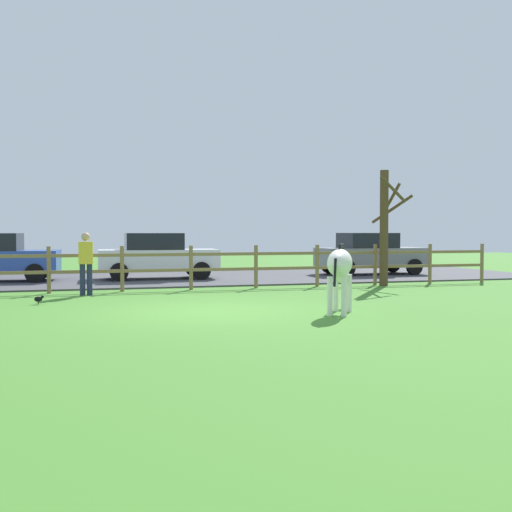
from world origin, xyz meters
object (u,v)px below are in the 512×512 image
Objects in this scene: bare_tree at (385,225)px; parked_car_grey at (370,253)px; parked_car_white at (157,256)px; visitor_near_fence at (86,261)px; crow_on_grass at (39,299)px; zebra at (340,268)px.

parked_car_grey is at bearing 69.09° from bare_tree.
visitor_near_fence reaches higher than parked_car_white.
parked_car_white is at bearing 61.23° from crow_on_grass.
parked_car_white reaches higher than crow_on_grass.
crow_on_grass is at bearing 150.11° from zebra.
crow_on_grass is at bearing -120.94° from visitor_near_fence.
parked_car_white is 2.47× the size of visitor_near_fence.
visitor_near_fence is at bearing 132.82° from zebra.
parked_car_grey is 2.45× the size of visitor_near_fence.
zebra is (-4.00, -5.70, -0.94)m from bare_tree.
visitor_near_fence is (1.09, 1.83, 0.78)m from crow_on_grass.
parked_car_white is at bearing -179.90° from parked_car_grey.
visitor_near_fence is at bearing -177.10° from bare_tree.
bare_tree is 7.02m from zebra.
bare_tree is 7.73m from parked_car_white.
parked_car_white is at bearing 62.11° from visitor_near_fence.
bare_tree is 4.65m from parked_car_grey.
bare_tree reaches higher than crow_on_grass.
bare_tree is at bearing 12.87° from crow_on_grass.
visitor_near_fence reaches higher than parked_car_grey.
crow_on_grass is (-9.96, -2.27, -1.74)m from bare_tree.
parked_car_white is (-6.39, 4.22, -1.02)m from bare_tree.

